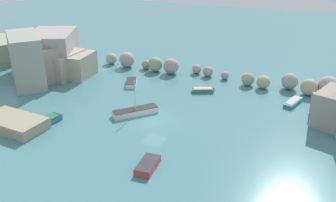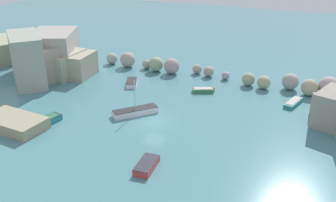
# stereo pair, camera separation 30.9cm
# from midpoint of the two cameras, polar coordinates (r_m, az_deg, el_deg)

# --- Properties ---
(cove_water) EXTENTS (160.00, 160.00, 0.00)m
(cove_water) POSITION_cam_midpoint_polar(r_m,az_deg,el_deg) (44.89, -1.93, -3.09)
(cove_water) COLOR teal
(cove_water) RESTS_ON ground
(cliff_headland_left) EXTENTS (26.29, 17.91, 7.40)m
(cliff_headland_left) POSITION_cam_midpoint_polar(r_m,az_deg,el_deg) (64.06, -19.17, 6.54)
(cliff_headland_left) COLOR #A0A381
(cliff_headland_left) RESTS_ON ground
(rock_breakwater) EXTENTS (36.79, 4.04, 2.77)m
(rock_breakwater) POSITION_cam_midpoint_polar(r_m,az_deg,el_deg) (57.72, 8.04, 4.18)
(rock_breakwater) COLOR #96A493
(rock_breakwater) RESTS_ON ground
(stone_dock) EXTENTS (7.63, 4.54, 1.28)m
(stone_dock) POSITION_cam_midpoint_polar(r_m,az_deg,el_deg) (46.58, -22.03, -3.02)
(stone_dock) COLOR tan
(stone_dock) RESTS_ON ground
(channel_buoy) EXTENTS (0.54, 0.54, 0.54)m
(channel_buoy) POSITION_cam_midpoint_polar(r_m,az_deg,el_deg) (53.85, 6.98, 1.79)
(channel_buoy) COLOR red
(channel_buoy) RESTS_ON cove_water
(moored_boat_0) EXTENTS (4.83, 5.21, 4.42)m
(moored_boat_0) POSITION_cam_midpoint_polar(r_m,az_deg,el_deg) (46.59, -4.75, -1.57)
(moored_boat_0) COLOR silver
(moored_boat_0) RESTS_ON cove_water
(moored_boat_1) EXTENTS (3.12, 2.31, 0.59)m
(moored_boat_1) POSITION_cam_midpoint_polar(r_m,az_deg,el_deg) (53.29, 5.45, 1.63)
(moored_boat_1) COLOR #3C7C4F
(moored_boat_1) RESTS_ON cove_water
(moored_boat_2) EXTENTS (2.20, 4.41, 0.70)m
(moored_boat_2) POSITION_cam_midpoint_polar(r_m,az_deg,el_deg) (46.25, -17.97, -2.97)
(moored_boat_2) COLOR teal
(moored_boat_2) RESTS_ON cove_water
(moored_boat_3) EXTENTS (2.08, 3.90, 0.58)m
(moored_boat_3) POSITION_cam_midpoint_polar(r_m,az_deg,el_deg) (51.81, 18.53, -0.23)
(moored_boat_3) COLOR teal
(moored_boat_3) RESTS_ON cove_water
(moored_boat_4) EXTENTS (2.76, 3.67, 0.66)m
(moored_boat_4) POSITION_cam_midpoint_polar(r_m,az_deg,el_deg) (55.92, -5.33, 2.77)
(moored_boat_4) COLOR white
(moored_boat_4) RESTS_ON cove_water
(moored_boat_5) EXTENTS (1.88, 3.44, 0.67)m
(moored_boat_5) POSITION_cam_midpoint_polar(r_m,az_deg,el_deg) (36.23, -2.99, -9.65)
(moored_boat_5) COLOR #C73D3B
(moored_boat_5) RESTS_ON cove_water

